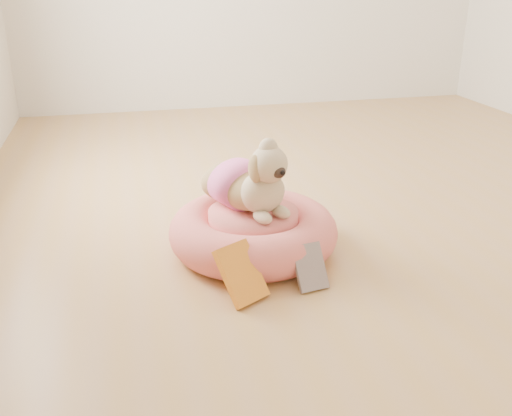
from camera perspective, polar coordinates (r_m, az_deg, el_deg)
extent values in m
plane|color=tan|center=(3.12, 9.76, 1.53)|extent=(4.50, 4.50, 0.00)
cylinder|color=#DC6356|center=(2.42, -0.28, -3.09)|extent=(0.52, 0.52, 0.11)
torus|color=#DC6356|center=(2.41, -0.28, -2.28)|extent=(0.71, 0.71, 0.18)
cylinder|color=#DC6356|center=(2.39, -0.28, -1.34)|extent=(0.38, 0.38, 0.10)
cube|color=gold|center=(2.06, -1.49, -6.56)|extent=(0.20, 0.21, 0.20)
cube|color=silver|center=(2.16, 5.43, -5.90)|extent=(0.13, 0.13, 0.16)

